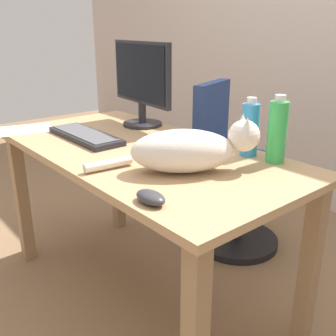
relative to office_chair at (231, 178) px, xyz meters
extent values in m
plane|color=#846647|center=(0.07, -0.68, -0.40)|extent=(8.00, 8.00, 0.00)
cube|color=tan|center=(0.07, -0.68, 0.31)|extent=(1.44, 0.72, 0.03)
cube|color=#977752|center=(-0.59, -0.98, -0.05)|extent=(0.06, 0.06, 0.70)
cube|color=#977752|center=(-0.59, -0.39, -0.05)|extent=(0.06, 0.06, 0.70)
cube|color=#977752|center=(0.73, -0.39, -0.05)|extent=(0.06, 0.06, 0.70)
cylinder|color=black|center=(0.05, 0.02, -0.38)|extent=(0.48, 0.48, 0.04)
cylinder|color=black|center=(0.05, 0.02, -0.17)|extent=(0.06, 0.06, 0.47)
cylinder|color=navy|center=(0.05, 0.02, 0.10)|extent=(0.44, 0.44, 0.06)
cube|color=navy|center=(-0.13, -0.05, 0.33)|extent=(0.17, 0.35, 0.40)
cylinder|color=#232328|center=(-0.24, -0.44, 0.34)|extent=(0.20, 0.20, 0.01)
cylinder|color=#232328|center=(-0.24, -0.44, 0.39)|extent=(0.04, 0.04, 0.10)
cube|color=#232328|center=(-0.24, -0.44, 0.59)|extent=(0.48, 0.07, 0.30)
cube|color=black|center=(-0.24, -0.45, 0.59)|extent=(0.45, 0.04, 0.27)
cube|color=#232328|center=(-0.21, -0.79, 0.34)|extent=(0.44, 0.15, 0.02)
cube|color=#515156|center=(-0.21, -0.79, 0.35)|extent=(0.40, 0.12, 0.00)
ellipsoid|color=silver|center=(0.40, -0.74, 0.40)|extent=(0.36, 0.40, 0.15)
sphere|color=silver|center=(0.52, -0.56, 0.45)|extent=(0.11, 0.11, 0.11)
cone|color=silver|center=(0.50, -0.54, 0.50)|extent=(0.04, 0.04, 0.04)
cone|color=silver|center=(0.54, -0.58, 0.50)|extent=(0.04, 0.04, 0.04)
cylinder|color=silver|center=(0.21, -0.92, 0.35)|extent=(0.05, 0.18, 0.03)
ellipsoid|color=#333338|center=(0.53, -0.98, 0.35)|extent=(0.11, 0.06, 0.04)
cube|color=white|center=(-0.55, -0.95, 0.33)|extent=(0.28, 0.34, 0.00)
cylinder|color=green|center=(0.54, -0.40, 0.44)|extent=(0.07, 0.07, 0.23)
cylinder|color=silver|center=(0.54, -0.40, 0.57)|extent=(0.04, 0.04, 0.02)
cylinder|color=#2D8CD1|center=(0.43, -0.41, 0.43)|extent=(0.07, 0.07, 0.20)
cylinder|color=silver|center=(0.43, -0.41, 0.54)|extent=(0.04, 0.04, 0.02)
camera|label=1|loc=(1.36, -1.61, 0.81)|focal=42.05mm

